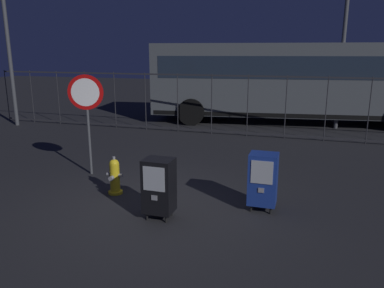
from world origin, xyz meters
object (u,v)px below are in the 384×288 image
object	(u,v)px
bus_near	(291,78)
street_light_near_left	(346,18)
newspaper_box_secondary	(159,186)
newspaper_box_primary	(263,179)
stop_sign	(87,104)
street_light_near_right	(4,9)
fire_hydrant	(115,176)

from	to	relation	value
bus_near	street_light_near_left	world-z (taller)	street_light_near_left
newspaper_box_secondary	street_light_near_left	bearing A→B (deg)	70.01
newspaper_box_secondary	bus_near	distance (m)	9.85
newspaper_box_primary	street_light_near_left	bearing A→B (deg)	78.40
stop_sign	street_light_near_right	distance (m)	7.68
fire_hydrant	street_light_near_left	xyz separation A→B (m)	(4.49, 8.13, 3.46)
fire_hydrant	newspaper_box_secondary	xyz separation A→B (m)	(1.25, -0.77, 0.22)
newspaper_box_secondary	fire_hydrant	bearing A→B (deg)	148.17
newspaper_box_secondary	bus_near	world-z (taller)	bus_near
fire_hydrant	street_light_near_right	xyz separation A→B (m)	(-6.97, 5.17, 3.79)
newspaper_box_primary	street_light_near_left	xyz separation A→B (m)	(1.65, 8.06, 3.24)
newspaper_box_primary	street_light_near_right	bearing A→B (deg)	152.51
fire_hydrant	newspaper_box_primary	bearing A→B (deg)	1.42
newspaper_box_primary	street_light_near_right	distance (m)	11.61
fire_hydrant	street_light_near_left	distance (m)	9.91
newspaper_box_primary	bus_near	size ratio (longest dim) A/B	0.09
newspaper_box_primary	newspaper_box_secondary	world-z (taller)	same
stop_sign	bus_near	xyz separation A→B (m)	(3.89, 7.98, 0.11)
newspaper_box_primary	street_light_near_right	xyz separation A→B (m)	(-9.80, 5.10, 3.57)
street_light_near_left	fire_hydrant	bearing A→B (deg)	-118.89
fire_hydrant	street_light_near_left	size ratio (longest dim) A/B	0.11
bus_near	street_light_near_left	size ratio (longest dim) A/B	1.65
newspaper_box_primary	bus_near	bearing A→B (deg)	90.37
fire_hydrant	bus_near	size ratio (longest dim) A/B	0.07
stop_sign	bus_near	world-z (taller)	bus_near
bus_near	street_light_near_left	distance (m)	2.81
stop_sign	street_light_near_left	bearing A→B (deg)	52.22
fire_hydrant	newspaper_box_primary	world-z (taller)	newspaper_box_primary
bus_near	newspaper_box_primary	bearing A→B (deg)	-97.53
street_light_near_left	street_light_near_right	bearing A→B (deg)	-165.52
fire_hydrant	newspaper_box_secondary	bearing A→B (deg)	-31.83
bus_near	street_light_near_right	size ratio (longest dim) A/B	1.50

